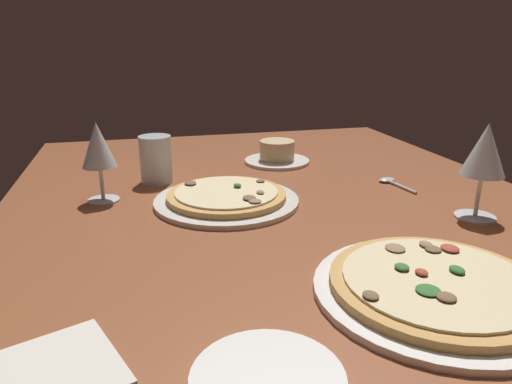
% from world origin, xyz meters
% --- Properties ---
extents(dining_table, '(1.50, 1.10, 0.04)m').
position_xyz_m(dining_table, '(0.00, 0.00, 0.02)').
color(dining_table, brown).
rests_on(dining_table, ground).
extents(pizza_main, '(0.29, 0.29, 0.03)m').
position_xyz_m(pizza_main, '(-0.07, -0.11, 0.05)').
color(pizza_main, silver).
rests_on(pizza_main, dining_table).
extents(pizza_side, '(0.32, 0.32, 0.03)m').
position_xyz_m(pizza_side, '(0.35, 0.09, 0.05)').
color(pizza_side, white).
rests_on(pizza_side, dining_table).
extents(ramekin_on_saucer, '(0.17, 0.17, 0.06)m').
position_xyz_m(ramekin_on_saucer, '(-0.35, 0.08, 0.06)').
color(ramekin_on_saucer, silver).
rests_on(ramekin_on_saucer, dining_table).
extents(wine_glass_far, '(0.08, 0.08, 0.18)m').
position_xyz_m(wine_glass_far, '(0.13, 0.33, 0.16)').
color(wine_glass_far, silver).
rests_on(wine_glass_far, dining_table).
extents(wine_glass_near, '(0.07, 0.07, 0.16)m').
position_xyz_m(wine_glass_near, '(-0.14, -0.35, 0.15)').
color(wine_glass_near, silver).
rests_on(wine_glass_near, dining_table).
extents(water_glass, '(0.07, 0.07, 0.11)m').
position_xyz_m(water_glass, '(-0.25, -0.23, 0.09)').
color(water_glass, silver).
rests_on(water_glass, dining_table).
extents(side_plate, '(0.15, 0.15, 0.01)m').
position_xyz_m(side_plate, '(0.46, -0.17, 0.04)').
color(side_plate, white).
rests_on(side_plate, dining_table).
extents(spoon, '(0.11, 0.04, 0.01)m').
position_xyz_m(spoon, '(-0.10, 0.28, 0.04)').
color(spoon, silver).
rests_on(spoon, dining_table).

